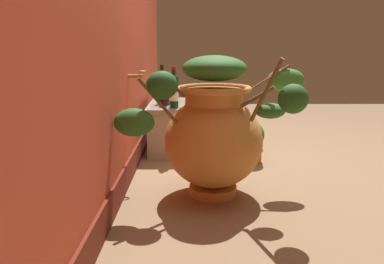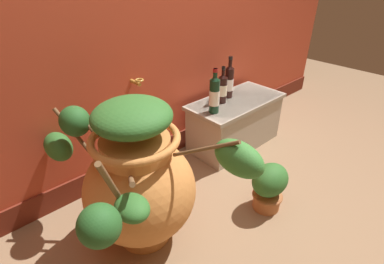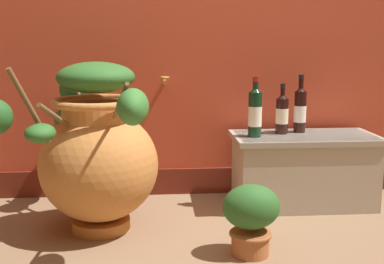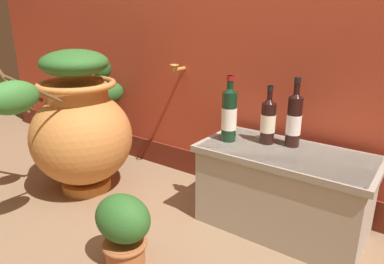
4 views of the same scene
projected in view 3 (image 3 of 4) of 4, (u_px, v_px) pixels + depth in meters
name	position (u px, v px, depth m)	size (l,w,h in m)	color
terracotta_urn	(97.00, 151.00, 2.38)	(0.74, 1.14, 0.85)	#CC7F3D
stone_ledge	(303.00, 168.00, 2.79)	(0.82, 0.41, 0.42)	#B2A893
wine_bottle_left	(300.00, 109.00, 2.82)	(0.07, 0.07, 0.34)	black
wine_bottle_middle	(255.00, 111.00, 2.68)	(0.08, 0.08, 0.33)	black
wine_bottle_right	(282.00, 113.00, 2.78)	(0.07, 0.07, 0.29)	black
potted_shrub	(251.00, 216.00, 2.13)	(0.26, 0.20, 0.32)	#B26638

